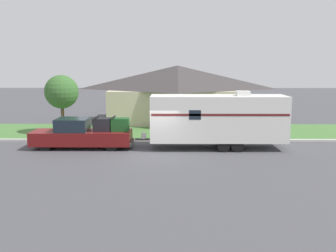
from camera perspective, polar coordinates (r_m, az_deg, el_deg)
ground_plane at (r=21.76m, az=-1.65°, el=-4.36°), size 120.00×120.00×0.00m
curb_strip at (r=25.40m, az=-1.34°, el=-2.18°), size 80.00×0.30×0.14m
lawn_strip at (r=28.99m, az=-1.11°, el=-0.83°), size 80.00×7.00×0.03m
house_across_street at (r=34.22m, az=1.43°, el=5.15°), size 12.80×7.71×5.04m
pickup_truck at (r=23.81m, az=-12.80°, el=-1.22°), size 6.24×1.90×2.00m
travel_trailer at (r=23.19m, az=7.63°, el=1.19°), size 9.26×2.30×3.57m
mailbox at (r=26.03m, az=1.04°, el=0.07°), size 0.48×0.20×1.23m
tree_in_yard at (r=28.95m, az=-15.91°, el=5.00°), size 2.49×2.49×4.38m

